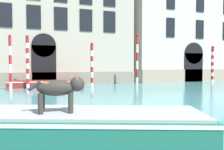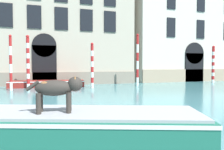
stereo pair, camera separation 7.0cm
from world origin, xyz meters
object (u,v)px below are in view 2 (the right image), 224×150
object	(u,v)px
mooring_pole_3	(11,63)
mooring_pole_4	(137,60)
boat_moored_near_palazzo	(47,83)
mooring_pole_5	(92,65)
dog_on_deck	(58,88)
mooring_pole_0	(28,62)
boat_foreground	(71,126)
mooring_pole_2	(213,64)

from	to	relation	value
mooring_pole_3	mooring_pole_4	xyz separation A→B (m)	(10.13, 0.80, 0.31)
boat_moored_near_palazzo	mooring_pole_3	bearing A→B (deg)	-135.70
mooring_pole_4	mooring_pole_5	bearing A→B (deg)	-168.38
dog_on_deck	mooring_pole_5	bearing A→B (deg)	82.57
mooring_pole_0	mooring_pole_5	distance (m)	4.88
boat_moored_near_palazzo	mooring_pole_5	distance (m)	4.24
boat_foreground	mooring_pole_3	size ratio (longest dim) A/B	1.59
boat_foreground	mooring_pole_2	size ratio (longest dim) A/B	1.65
boat_foreground	mooring_pole_0	bearing A→B (deg)	117.02
mooring_pole_2	mooring_pole_5	world-z (taller)	mooring_pole_2
mooring_pole_0	mooring_pole_4	bearing A→B (deg)	-0.88
dog_on_deck	mooring_pole_3	size ratio (longest dim) A/B	0.31
mooring_pole_2	mooring_pole_5	bearing A→B (deg)	-174.33
mooring_pole_0	mooring_pole_3	xyz separation A→B (m)	(-1.09, -0.94, -0.08)
boat_foreground	boat_moored_near_palazzo	bearing A→B (deg)	110.59
dog_on_deck	mooring_pole_2	bearing A→B (deg)	47.46
mooring_pole_5	dog_on_deck	bearing A→B (deg)	-106.14
boat_foreground	mooring_pole_2	distance (m)	20.75
mooring_pole_0	mooring_pole_5	world-z (taller)	mooring_pole_0
mooring_pole_5	mooring_pole_3	bearing A→B (deg)	179.24
boat_foreground	mooring_pole_3	distance (m)	12.25
dog_on_deck	mooring_pole_0	bearing A→B (deg)	104.67
mooring_pole_0	mooring_pole_3	bearing A→B (deg)	-139.10
dog_on_deck	mooring_pole_3	distance (m)	12.17
boat_foreground	dog_on_deck	world-z (taller)	dog_on_deck
mooring_pole_2	mooring_pole_0	bearing A→B (deg)	-179.15
mooring_pole_2	mooring_pole_5	distance (m)	12.98
boat_moored_near_palazzo	mooring_pole_2	xyz separation A→B (m)	(16.25, -0.86, 1.64)
mooring_pole_5	boat_moored_near_palazzo	bearing A→B (deg)	147.34
mooring_pole_2	mooring_pole_5	size ratio (longest dim) A/B	1.06
boat_moored_near_palazzo	mooring_pole_0	distance (m)	2.54
mooring_pole_4	mooring_pole_3	bearing A→B (deg)	-175.47
mooring_pole_2	dog_on_deck	bearing A→B (deg)	-141.25
mooring_pole_4	mooring_pole_5	world-z (taller)	mooring_pole_4
mooring_pole_4	mooring_pole_0	bearing A→B (deg)	179.12
dog_on_deck	boat_moored_near_palazzo	size ratio (longest dim) A/B	0.20
mooring_pole_3	mooring_pole_5	xyz separation A→B (m)	(5.85, -0.08, -0.18)
boat_foreground	dog_on_deck	bearing A→B (deg)	-147.94
mooring_pole_2	mooring_pole_4	xyz separation A→B (m)	(-8.63, -0.40, 0.38)
boat_foreground	mooring_pole_2	xyz separation A→B (m)	(16.06, 13.05, 1.53)
mooring_pole_0	mooring_pole_4	xyz separation A→B (m)	(9.05, -0.14, 0.24)
boat_foreground	mooring_pole_3	xyz separation A→B (m)	(-2.70, 11.84, 1.60)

